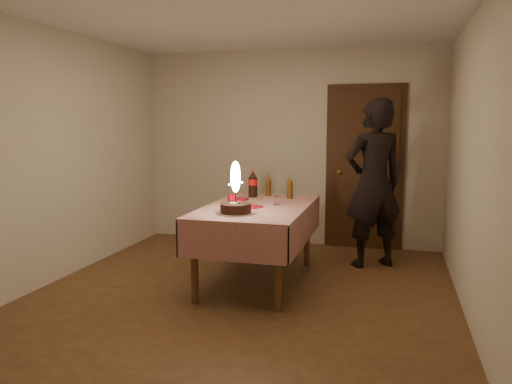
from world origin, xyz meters
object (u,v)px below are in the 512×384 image
birthday_cake (236,201)px  red_cup (231,200)px  dining_table (257,216)px  red_plate (253,207)px  cola_bottle (253,184)px  amber_bottle_right (290,188)px  amber_bottle_left (268,186)px  photographer (374,183)px  clear_cup (277,200)px

birthday_cake → red_cup: bearing=112.8°
dining_table → red_plate: bearing=-100.1°
dining_table → red_plate: (-0.02, -0.10, 0.11)m
cola_bottle → red_plate: bearing=-74.2°
cola_bottle → amber_bottle_right: (0.43, -0.00, -0.03)m
cola_bottle → amber_bottle_right: 0.43m
dining_table → amber_bottle_right: (0.22, 0.55, 0.23)m
cola_bottle → amber_bottle_right: cola_bottle is taller
amber_bottle_left → photographer: bearing=11.3°
clear_cup → amber_bottle_right: amber_bottle_right is taller
red_plate → amber_bottle_right: amber_bottle_right is taller
red_cup → photographer: photographer is taller
amber_bottle_left → cola_bottle: bearing=-137.3°
dining_table → clear_cup: size_ratio=19.11×
amber_bottle_right → photographer: bearing=22.5°
dining_table → red_cup: (-0.28, 0.01, 0.16)m
red_cup → amber_bottle_left: bearing=71.8°
red_cup → cola_bottle: size_ratio=0.31×
red_plate → amber_bottle_left: bearing=92.8°
red_plate → photographer: size_ratio=0.12×
cola_bottle → amber_bottle_left: cola_bottle is taller
clear_cup → photographer: size_ratio=0.05×
red_plate → dining_table: bearing=79.9°
clear_cup → cola_bottle: size_ratio=0.28×
red_cup → amber_bottle_left: amber_bottle_left is taller
red_plate → cola_bottle: (-0.18, 0.65, 0.15)m
red_plate → photographer: bearing=42.1°
dining_table → red_plate: 0.15m
cola_bottle → photographer: (1.32, 0.37, 0.00)m
red_plate → birthday_cake: bearing=-99.5°
red_cup → clear_cup: bearing=14.4°
red_cup → clear_cup: (0.46, 0.12, -0.01)m
red_plate → amber_bottle_right: size_ratio=0.86×
birthday_cake → amber_bottle_right: bearing=73.4°
red_plate → red_cup: bearing=156.9°
dining_table → photographer: bearing=39.5°
red_cup → amber_bottle_left: 0.72m
dining_table → birthday_cake: size_ratio=3.53×
cola_bottle → photographer: size_ratio=0.17×
clear_cup → cola_bottle: bearing=131.8°
clear_cup → amber_bottle_left: 0.61m
amber_bottle_left → amber_bottle_right: 0.31m
red_cup → red_plate: bearing=-23.1°
birthday_cake → red_plate: bearing=80.5°
clear_cup → amber_bottle_right: (0.05, 0.42, 0.07)m
amber_bottle_right → photographer: (0.89, 0.37, 0.04)m
birthday_cake → clear_cup: bearing=66.6°
photographer → red_plate: bearing=-137.9°
cola_bottle → amber_bottle_left: size_ratio=1.25×
birthday_cake → amber_bottle_left: 1.15m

